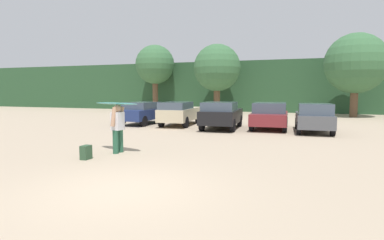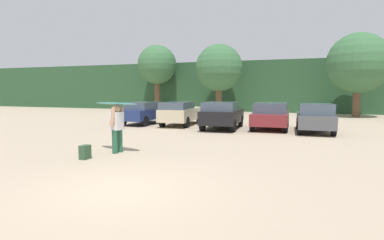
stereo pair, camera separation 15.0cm
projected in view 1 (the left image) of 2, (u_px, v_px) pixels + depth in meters
name	position (u px, v px, depth m)	size (l,w,h in m)	color
ground_plane	(122.00, 190.00, 7.03)	(120.00, 120.00, 0.00)	tan
hillside_ridge	(270.00, 87.00, 37.66)	(108.00, 12.00, 5.28)	#284C2D
tree_right	(155.00, 65.00, 33.88)	(4.16, 4.16, 7.05)	brown
tree_ridge_back	(217.00, 68.00, 30.57)	(4.53, 4.53, 6.66)	brown
tree_left	(356.00, 64.00, 25.98)	(4.95, 4.95, 6.90)	brown
parked_car_navy	(143.00, 112.00, 20.84)	(1.94, 4.07, 1.45)	navy
parked_car_champagne	(180.00, 113.00, 20.07)	(1.99, 4.52, 1.50)	beige
parked_car_black	(221.00, 115.00, 18.14)	(2.10, 4.17, 1.56)	black
parked_car_maroon	(270.00, 115.00, 18.13)	(2.09, 4.02, 1.51)	maroon
parked_car_dark_gray	(314.00, 118.00, 16.64)	(1.94, 3.99, 1.54)	#4C4F54
person_adult	(118.00, 126.00, 11.14)	(0.33, 0.76, 1.71)	#26593F
surfboard_teal	(116.00, 104.00, 11.25)	(2.05, 0.99, 0.12)	teal
backpack_dropped	(86.00, 152.00, 10.16)	(0.24, 0.34, 0.45)	#2D4C33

